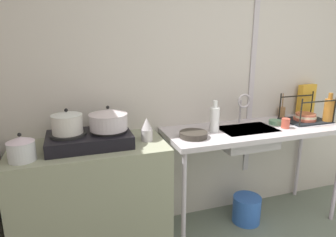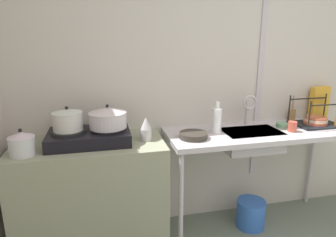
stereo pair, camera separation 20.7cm
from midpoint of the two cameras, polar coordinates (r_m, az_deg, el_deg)
wall_back at (r=2.78m, az=16.41°, el=6.39°), size 4.77×0.10×2.47m
wall_metal_strip at (r=2.79m, az=19.55°, el=8.71°), size 0.05×0.01×1.98m
counter_concrete at (r=2.38m, az=-11.87°, el=-14.92°), size 1.09×0.56×0.90m
counter_sink at (r=2.61m, az=19.50°, el=-3.66°), size 1.57×0.56×0.90m
stove at (r=2.18m, az=-12.40°, el=-3.44°), size 0.58×0.37×0.11m
pot_on_left_burner at (r=2.14m, az=-16.29°, el=-0.29°), size 0.21×0.21×0.17m
pot_on_right_burner at (r=2.15m, az=-8.90°, el=0.15°), size 0.27×0.27×0.17m
pot_beside_stove at (r=2.08m, az=-23.96°, el=-4.51°), size 0.17×0.17×0.18m
percolator at (r=2.18m, az=-1.59°, el=-2.08°), size 0.09×0.09×0.18m
sink_basin at (r=2.57m, az=17.99°, el=-4.05°), size 0.48×0.31×0.16m
faucet at (r=2.63m, az=17.59°, el=2.50°), size 0.13×0.07×0.28m
frying_pan at (r=2.26m, az=7.57°, el=-3.30°), size 0.22×0.22×0.04m
dish_rack at (r=2.94m, az=28.58°, el=-0.43°), size 0.39×0.29×0.25m
cup_by_rack at (r=2.64m, az=25.04°, el=-1.46°), size 0.07×0.07×0.08m
small_bowl_on_drainboard at (r=2.74m, az=23.42°, el=-1.22°), size 0.12×0.12×0.04m
bottle_by_sink at (r=2.39m, az=11.90°, el=-0.31°), size 0.08×0.08×0.26m
cereal_box at (r=3.17m, az=28.91°, el=2.69°), size 0.20×0.09×0.30m
utensil_jar at (r=3.01m, az=24.70°, el=0.70°), size 0.06×0.06×0.23m
bucket_on_floor at (r=2.88m, az=17.81°, el=-17.17°), size 0.25×0.25×0.25m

